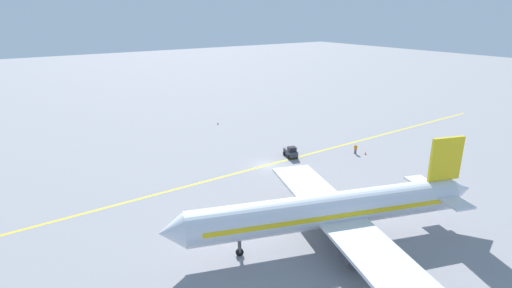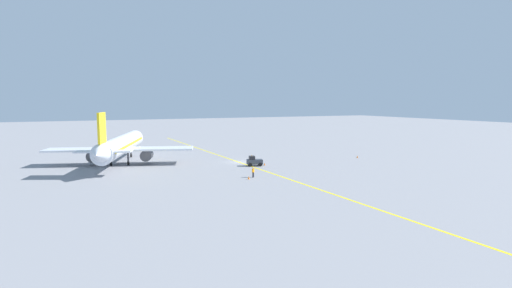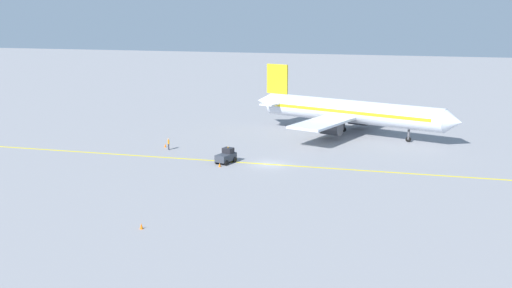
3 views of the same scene
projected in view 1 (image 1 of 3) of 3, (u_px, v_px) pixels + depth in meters
The scene contains 8 objects.
ground_plane at pixel (267, 165), 64.40m from camera, with size 400.00×400.00×0.00m, color gray.
apron_yellow_centreline at pixel (267, 165), 64.40m from camera, with size 0.40×120.00×0.01m, color yellow.
airplane_at_gate at pixel (332, 210), 42.01m from camera, with size 28.19×34.58×10.60m.
baggage_tug_dark at pixel (291, 152), 67.78m from camera, with size 3.30×2.43×2.11m.
ground_crew_worker at pixel (356, 149), 69.39m from camera, with size 0.52×0.36×1.68m.
traffic_cone_near_nose at pixel (284, 152), 69.73m from camera, with size 0.32×0.32×0.55m, color orange.
traffic_cone_mid_apron at pixel (365, 153), 69.16m from camera, with size 0.32×0.32×0.55m, color orange.
traffic_cone_by_wingtip at pixel (218, 123), 87.55m from camera, with size 0.32×0.32×0.55m, color orange.
Camera 1 is at (-48.50, 35.39, 23.62)m, focal length 28.00 mm.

